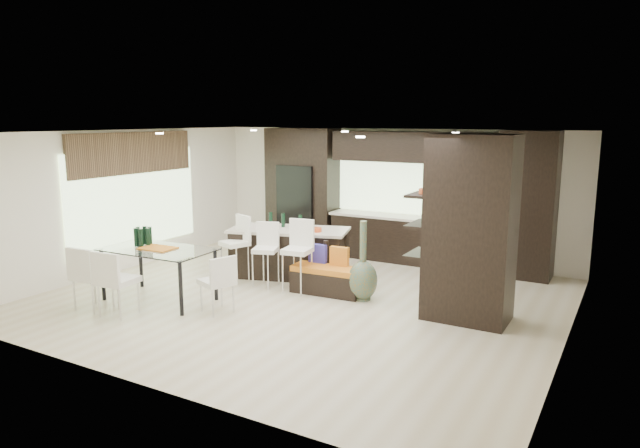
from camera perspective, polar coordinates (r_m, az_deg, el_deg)
The scene contains 22 objects.
ground at distance 9.43m, azimuth -1.81°, elevation -7.47°, with size 8.00×8.00×0.00m, color beige.
back_wall at distance 12.19m, azimuth 6.74°, elevation 3.10°, with size 8.00×0.02×2.70m, color white.
left_wall at distance 11.67m, azimuth -18.89°, elevation 2.27°, with size 0.02×7.00×2.70m, color white.
right_wall at distance 7.84m, azimuth 23.98°, elevation -1.91°, with size 0.02×7.00×2.70m, color white.
ceiling at distance 8.97m, azimuth -1.91°, elevation 9.16°, with size 8.00×7.00×0.02m, color white.
window_left at distance 11.78m, azimuth -18.04°, elevation 2.39°, with size 0.04×3.20×1.90m, color #B2D199.
window_back at distance 11.91m, azimuth 9.35°, elevation 3.83°, with size 3.40×0.04×1.20m, color #B2D199.
stone_accent at distance 11.67m, azimuth -18.19°, elevation 6.76°, with size 0.08×3.00×0.80m, color brown.
ceiling_spots at distance 9.18m, azimuth -1.09°, elevation 9.07°, with size 4.00×3.00×0.02m, color white.
back_cabinetry at distance 11.70m, azimuth 8.37°, elevation 2.75°, with size 6.80×0.68×2.70m, color black.
refrigerator at distance 12.77m, azimuth -1.84°, elevation 1.70°, with size 0.90×0.68×1.90m, color black.
partition_column at distance 8.46m, azimuth 14.82°, elevation -0.48°, with size 1.20×0.80×2.70m, color black.
kitchen_island at distance 10.64m, azimuth -3.09°, elevation -2.87°, with size 2.16×0.93×0.90m, color black.
stool_left at distance 10.39m, azimuth -8.51°, elevation -3.11°, with size 0.43×0.43×0.97m, color white.
stool_mid at distance 10.02m, azimuth -5.45°, elevation -3.72°, with size 0.40×0.40×0.91m, color white.
stool_right at distance 9.64m, azimuth -2.28°, elevation -3.99°, with size 0.44×0.44×1.00m, color white.
bench at distance 9.63m, azimuth 0.73°, elevation -5.63°, with size 1.21×0.47×0.47m, color black.
floor_vase at distance 9.22m, azimuth 4.32°, elevation -3.69°, with size 0.48×0.48×1.31m, color #4C5A41, non-canonical shape.
dining_table at distance 9.60m, azimuth -15.78°, elevation -4.88°, with size 1.78×1.00×0.86m, color white.
chair_near at distance 9.05m, azimuth -19.54°, elevation -5.79°, with size 0.50×0.50×0.93m, color white.
chair_far at distance 9.47m, azimuth -21.76°, elevation -5.23°, with size 0.50×0.50×0.93m, color white.
chair_end at distance 8.82m, azimuth -10.27°, elevation -6.10°, with size 0.45×0.45×0.83m, color white.
Camera 1 is at (4.67, -7.65, 2.92)m, focal length 32.00 mm.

